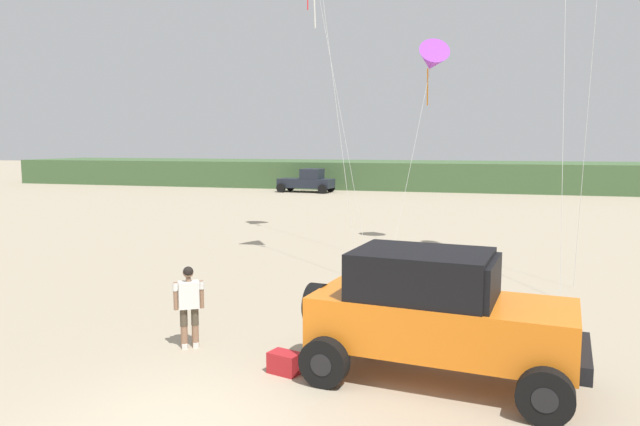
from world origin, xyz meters
The scene contains 6 objects.
dune_ridge centered at (2.86, 47.91, 1.21)m, with size 90.00×9.97×2.42m, color #426038.
jeep centered at (3.37, 2.87, 1.20)m, with size 4.97×2.87×2.26m.
person_watching centered at (-1.54, 3.15, 0.94)m, with size 0.54×0.45×1.67m.
cooler_box centered at (0.74, 2.40, 0.19)m, with size 0.56×0.36×0.38m, color #B21E23.
distant_pickup centered at (-10.42, 40.29, 0.94)m, with size 4.72×2.66×1.98m.
kite_purple_stunt centered at (1.93, 16.56, 7.33)m, with size 1.67×4.64×8.19m.
Camera 1 is at (4.12, -7.20, 4.10)m, focal length 33.06 mm.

